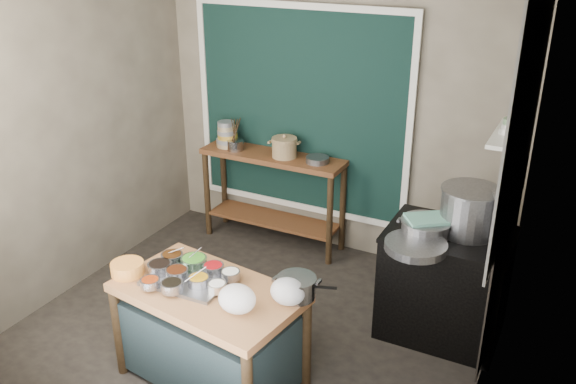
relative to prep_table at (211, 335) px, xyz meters
The scene contains 30 objects.
floor 0.84m from the prep_table, 93.81° to the left, with size 3.50×3.00×0.02m, color #29241F.
back_wall 2.48m from the prep_table, 91.27° to the left, with size 3.50×0.02×2.80m, color #776C5B.
left_wall 2.21m from the prep_table, 157.49° to the left, with size 0.02×3.00×2.80m, color #776C5B.
right_wall 2.13m from the prep_table, 23.68° to the left, with size 0.02×3.00×2.80m, color #776C5B.
curtain_panel 2.46m from the prep_table, 100.21° to the left, with size 2.10×0.02×1.90m, color black.
curtain_frame 2.45m from the prep_table, 100.26° to the left, with size 2.22×0.03×2.02m, color beige, non-canonical shape.
tile_panel 2.59m from the prep_table, 37.65° to the left, with size 0.02×1.70×1.70m, color #B2B2AA.
soot_patch 2.22m from the prep_table, 39.64° to the left, with size 0.01×1.30×1.30m, color black.
wall_shelf 2.56m from the prep_table, 45.36° to the left, with size 0.22×0.70×0.03m, color beige.
prep_table is the anchor object (origin of this frame).
back_counter 2.12m from the prep_table, 106.47° to the left, with size 1.45×0.40×0.95m, color brown.
stove_block 1.84m from the prep_table, 45.00° to the left, with size 0.90×0.68×0.85m, color black.
stove_top 1.90m from the prep_table, 45.00° to the left, with size 0.92×0.69×0.03m, color black.
condiment_tray 0.43m from the prep_table, behind, with size 0.56×0.40×0.02m, color gray.
condiment_bowls 0.48m from the prep_table, 167.86° to the left, with size 0.64×0.50×0.07m.
yellow_basin 0.74m from the prep_table, behind, with size 0.23×0.23×0.09m, color orange.
saucepan 0.75m from the prep_table, 18.55° to the left, with size 0.26×0.26×0.14m, color gray, non-canonical shape.
plastic_bag_a 0.58m from the prep_table, 22.37° to the right, with size 0.25×0.21×0.18m, color white.
plastic_bag_b 0.73m from the prep_table, 10.07° to the left, with size 0.23×0.20×0.17m, color white.
bowl_stack 2.42m from the prep_table, 118.85° to the left, with size 0.23×0.23×0.26m.
utensil_cup 2.29m from the prep_table, 116.50° to the left, with size 0.17×0.17×0.10m, color gray.
ceramic_crock 2.17m from the prep_table, 103.00° to the left, with size 0.25×0.25×0.17m, color olive, non-canonical shape.
wide_bowl 2.12m from the prep_table, 93.43° to the left, with size 0.22×0.22×0.05m, color gray.
stock_pot 2.07m from the prep_table, 44.06° to the left, with size 0.46×0.46×0.36m, color gray, non-canonical shape.
pot_lid 2.19m from the prep_table, 39.04° to the left, with size 0.39×0.39×0.02m, color gray.
steamer 1.73m from the prep_table, 45.93° to the left, with size 0.38×0.38×0.12m, color gray, non-canonical shape.
green_cloth 1.76m from the prep_table, 45.93° to the left, with size 0.28×0.22×0.02m, color #61A697.
shallow_pan 1.57m from the prep_table, 39.19° to the left, with size 0.44×0.44×0.06m, color gray.
shelf_bowl_stack 2.57m from the prep_table, 44.64° to the left, with size 0.14×0.14×0.12m.
shelf_bowl_green 2.69m from the prep_table, 48.21° to the left, with size 0.13×0.13×0.05m, color gray.
Camera 1 is at (2.11, -3.60, 2.98)m, focal length 38.00 mm.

